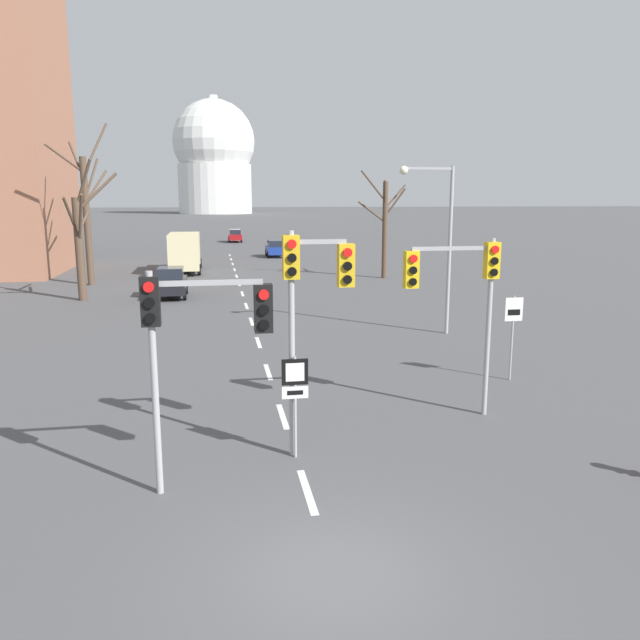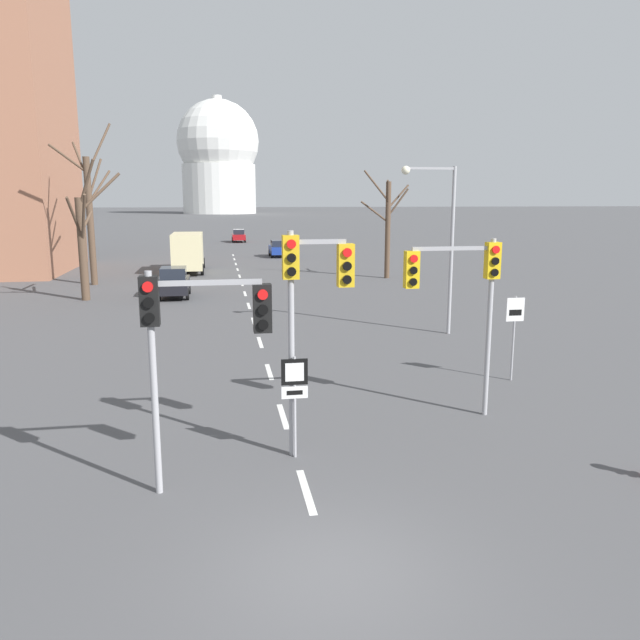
# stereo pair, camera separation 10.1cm
# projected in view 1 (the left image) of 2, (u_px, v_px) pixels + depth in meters

# --- Properties ---
(ground_plane) EXTENTS (800.00, 800.00, 0.00)m
(ground_plane) POSITION_uv_depth(u_px,v_px,m) (334.00, 573.00, 9.91)
(ground_plane) COLOR #4C4C4F
(lane_stripe_0) EXTENTS (0.16, 2.00, 0.01)m
(lane_stripe_0) POSITION_uv_depth(u_px,v_px,m) (307.00, 491.00, 12.68)
(lane_stripe_0) COLOR silver
(lane_stripe_0) RESTS_ON ground_plane
(lane_stripe_1) EXTENTS (0.16, 2.00, 0.01)m
(lane_stripe_1) POSITION_uv_depth(u_px,v_px,m) (283.00, 416.00, 17.04)
(lane_stripe_1) COLOR silver
(lane_stripe_1) RESTS_ON ground_plane
(lane_stripe_2) EXTENTS (0.16, 2.00, 0.01)m
(lane_stripe_2) POSITION_uv_depth(u_px,v_px,m) (268.00, 372.00, 21.39)
(lane_stripe_2) COLOR silver
(lane_stripe_2) RESTS_ON ground_plane
(lane_stripe_3) EXTENTS (0.16, 2.00, 0.01)m
(lane_stripe_3) POSITION_uv_depth(u_px,v_px,m) (258.00, 342.00, 25.74)
(lane_stripe_3) COLOR silver
(lane_stripe_3) RESTS_ON ground_plane
(lane_stripe_4) EXTENTS (0.16, 2.00, 0.01)m
(lane_stripe_4) POSITION_uv_depth(u_px,v_px,m) (251.00, 321.00, 30.09)
(lane_stripe_4) COLOR silver
(lane_stripe_4) RESTS_ON ground_plane
(lane_stripe_5) EXTENTS (0.16, 2.00, 0.01)m
(lane_stripe_5) POSITION_uv_depth(u_px,v_px,m) (246.00, 306.00, 34.44)
(lane_stripe_5) COLOR silver
(lane_stripe_5) RESTS_ON ground_plane
(lane_stripe_6) EXTENTS (0.16, 2.00, 0.01)m
(lane_stripe_6) POSITION_uv_depth(u_px,v_px,m) (242.00, 294.00, 38.79)
(lane_stripe_6) COLOR silver
(lane_stripe_6) RESTS_ON ground_plane
(lane_stripe_7) EXTENTS (0.16, 2.00, 0.01)m
(lane_stripe_7) POSITION_uv_depth(u_px,v_px,m) (239.00, 284.00, 43.15)
(lane_stripe_7) COLOR silver
(lane_stripe_7) RESTS_ON ground_plane
(lane_stripe_8) EXTENTS (0.16, 2.00, 0.01)m
(lane_stripe_8) POSITION_uv_depth(u_px,v_px,m) (237.00, 276.00, 47.50)
(lane_stripe_8) COLOR silver
(lane_stripe_8) RESTS_ON ground_plane
(lane_stripe_9) EXTENTS (0.16, 2.00, 0.01)m
(lane_stripe_9) POSITION_uv_depth(u_px,v_px,m) (234.00, 270.00, 51.85)
(lane_stripe_9) COLOR silver
(lane_stripe_9) RESTS_ON ground_plane
(lane_stripe_10) EXTENTS (0.16, 2.00, 0.01)m
(lane_stripe_10) POSITION_uv_depth(u_px,v_px,m) (233.00, 264.00, 56.20)
(lane_stripe_10) COLOR silver
(lane_stripe_10) RESTS_ON ground_plane
(lane_stripe_11) EXTENTS (0.16, 2.00, 0.01)m
(lane_stripe_11) POSITION_uv_depth(u_px,v_px,m) (231.00, 259.00, 60.55)
(lane_stripe_11) COLOR silver
(lane_stripe_11) RESTS_ON ground_plane
(lane_stripe_12) EXTENTS (0.16, 2.00, 0.01)m
(lane_stripe_12) POSITION_uv_depth(u_px,v_px,m) (230.00, 255.00, 64.90)
(lane_stripe_12) COLOR silver
(lane_stripe_12) RESTS_ON ground_plane
(traffic_signal_centre_tall) EXTENTS (1.59, 0.34, 5.18)m
(traffic_signal_centre_tall) POSITION_uv_depth(u_px,v_px,m) (310.00, 288.00, 13.82)
(traffic_signal_centre_tall) COLOR #9E9EA3
(traffic_signal_centre_tall) RESTS_ON ground_plane
(traffic_signal_near_left) EXTENTS (2.51, 0.34, 4.51)m
(traffic_signal_near_left) POSITION_uv_depth(u_px,v_px,m) (193.00, 326.00, 12.09)
(traffic_signal_near_left) COLOR #9E9EA3
(traffic_signal_near_left) RESTS_ON ground_plane
(traffic_signal_near_right) EXTENTS (2.57, 0.34, 4.83)m
(traffic_signal_near_right) POSITION_uv_depth(u_px,v_px,m) (463.00, 283.00, 16.37)
(traffic_signal_near_right) COLOR #9E9EA3
(traffic_signal_near_right) RESTS_ON ground_plane
(route_sign_post) EXTENTS (0.60, 0.08, 2.39)m
(route_sign_post) POSITION_uv_depth(u_px,v_px,m) (295.00, 390.00, 14.04)
(route_sign_post) COLOR #9E9EA3
(route_sign_post) RESTS_ON ground_plane
(speed_limit_sign) EXTENTS (0.60, 0.08, 2.79)m
(speed_limit_sign) POSITION_uv_depth(u_px,v_px,m) (513.00, 324.00, 20.09)
(speed_limit_sign) COLOR #9E9EA3
(speed_limit_sign) RESTS_ON ground_plane
(street_lamp_right) EXTENTS (2.39, 0.36, 7.17)m
(street_lamp_right) POSITION_uv_depth(u_px,v_px,m) (439.00, 230.00, 26.54)
(street_lamp_right) COLOR #9E9EA3
(street_lamp_right) RESTS_ON ground_plane
(sedan_near_left) EXTENTS (1.79, 4.07, 1.71)m
(sedan_near_left) POSITION_uv_depth(u_px,v_px,m) (235.00, 236.00, 83.90)
(sedan_near_left) COLOR maroon
(sedan_near_left) RESTS_ON ground_plane
(sedan_near_right) EXTENTS (1.78, 3.84, 1.68)m
(sedan_near_right) POSITION_uv_depth(u_px,v_px,m) (275.00, 248.00, 62.89)
(sedan_near_right) COLOR navy
(sedan_near_right) RESTS_ON ground_plane
(sedan_mid_centre) EXTENTS (1.80, 3.93, 1.82)m
(sedan_mid_centre) POSITION_uv_depth(u_px,v_px,m) (171.00, 282.00, 37.19)
(sedan_mid_centre) COLOR black
(sedan_mid_centre) RESTS_ON ground_plane
(delivery_truck) EXTENTS (2.44, 7.20, 3.14)m
(delivery_truck) POSITION_uv_depth(u_px,v_px,m) (185.00, 251.00, 49.69)
(delivery_truck) COLOR #333842
(delivery_truck) RESTS_ON ground_plane
(bare_tree_left_near) EXTENTS (3.74, 3.02, 10.89)m
(bare_tree_left_near) POSITION_uv_depth(u_px,v_px,m) (87.00, 211.00, 41.93)
(bare_tree_left_near) COLOR brown
(bare_tree_left_near) RESTS_ON ground_plane
(bare_tree_right_near) EXTENTS (3.71, 2.07, 7.84)m
(bare_tree_right_near) POSITION_uv_depth(u_px,v_px,m) (385.00, 225.00, 45.72)
(bare_tree_right_near) COLOR brown
(bare_tree_right_near) RESTS_ON ground_plane
(bare_tree_left_far) EXTENTS (2.64, 3.36, 8.01)m
(bare_tree_left_far) POSITION_uv_depth(u_px,v_px,m) (80.00, 240.00, 35.61)
(bare_tree_left_far) COLOR brown
(bare_tree_left_far) RESTS_ON ground_plane
(capitol_dome) EXTENTS (30.37, 30.37, 42.90)m
(capitol_dome) POSITION_uv_depth(u_px,v_px,m) (214.00, 157.00, 233.10)
(capitol_dome) COLOR silver
(capitol_dome) RESTS_ON ground_plane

